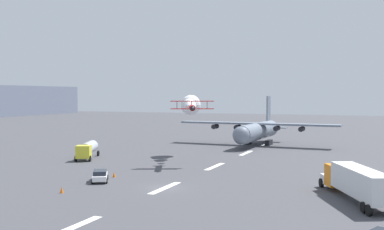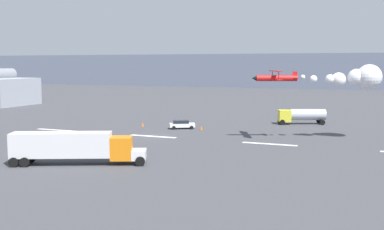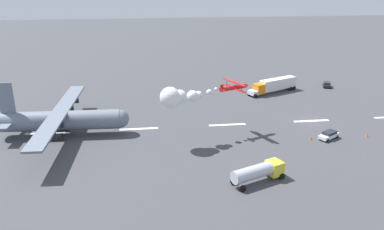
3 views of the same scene
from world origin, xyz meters
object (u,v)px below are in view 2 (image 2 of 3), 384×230
object	(u,v)px
airport_staff_sedan	(182,124)
fuel_tanker_truck	(301,115)
traffic_cone_far	(201,128)
semi_truck_orange	(74,146)
stunt_biplane_red	(357,78)
traffic_cone_near	(143,124)

from	to	relation	value
airport_staff_sedan	fuel_tanker_truck	bearing A→B (deg)	38.10
traffic_cone_far	fuel_tanker_truck	bearing A→B (deg)	44.22
fuel_tanker_truck	airport_staff_sedan	bearing A→B (deg)	-141.90
semi_truck_orange	fuel_tanker_truck	bearing A→B (deg)	68.86
fuel_tanker_truck	airport_staff_sedan	size ratio (longest dim) A/B	1.91
fuel_tanker_truck	traffic_cone_far	distance (m)	20.67
airport_staff_sedan	traffic_cone_far	size ratio (longest dim) A/B	6.34
stunt_biplane_red	traffic_cone_near	xyz separation A→B (m)	(-37.12, 1.20, -9.00)
semi_truck_orange	stunt_biplane_red	bearing A→B (deg)	47.11
stunt_biplane_red	traffic_cone_near	world-z (taller)	stunt_biplane_red
fuel_tanker_truck	airport_staff_sedan	xyz separation A→B (m)	(-18.47, -14.48, -0.93)
semi_truck_orange	traffic_cone_near	size ratio (longest dim) A/B	19.96
airport_staff_sedan	traffic_cone_far	distance (m)	3.72
fuel_tanker_truck	traffic_cone_near	size ratio (longest dim) A/B	12.11
semi_truck_orange	traffic_cone_far	size ratio (longest dim) A/B	19.96
stunt_biplane_red	fuel_tanker_truck	size ratio (longest dim) A/B	2.00
fuel_tanker_truck	traffic_cone_far	world-z (taller)	fuel_tanker_truck
stunt_biplane_red	traffic_cone_far	xyz separation A→B (m)	(-25.51, 1.14, -9.00)
stunt_biplane_red	traffic_cone_far	bearing A→B (deg)	177.43
semi_truck_orange	airport_staff_sedan	distance (m)	31.93
airport_staff_sedan	traffic_cone_near	distance (m)	7.94
airport_staff_sedan	stunt_biplane_red	bearing A→B (deg)	-2.05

